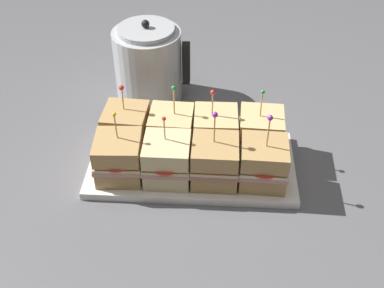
{
  "coord_description": "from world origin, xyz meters",
  "views": [
    {
      "loc": [
        0.05,
        -0.8,
        0.75
      ],
      "look_at": [
        0.0,
        0.0,
        0.07
      ],
      "focal_mm": 45.0,
      "sensor_mm": 36.0,
      "label": 1
    }
  ],
  "objects_px": {
    "sandwich_back_far_right": "(261,133)",
    "serving_platter": "(192,164)",
    "sandwich_back_center_left": "(171,130)",
    "kettle_steel": "(148,64)",
    "sandwich_back_far_left": "(127,128)",
    "sandwich_back_center_right": "(215,132)",
    "sandwich_front_center_left": "(167,160)",
    "sandwich_front_far_right": "(263,163)",
    "sandwich_front_center_right": "(215,161)",
    "sandwich_front_far_left": "(119,158)"
  },
  "relations": [
    {
      "from": "sandwich_back_center_right",
      "to": "kettle_steel",
      "type": "xyz_separation_m",
      "value": [
        -0.18,
        0.23,
        0.03
      ]
    },
    {
      "from": "sandwich_back_center_right",
      "to": "sandwich_back_far_right",
      "type": "xyz_separation_m",
      "value": [
        0.1,
        0.0,
        -0.0
      ]
    },
    {
      "from": "sandwich_front_far_right",
      "to": "sandwich_back_center_left",
      "type": "distance_m",
      "value": 0.23
    },
    {
      "from": "sandwich_back_center_left",
      "to": "sandwich_back_far_right",
      "type": "distance_m",
      "value": 0.2
    },
    {
      "from": "sandwich_back_far_left",
      "to": "sandwich_back_center_left",
      "type": "height_order",
      "value": "sandwich_back_center_left"
    },
    {
      "from": "sandwich_front_far_left",
      "to": "sandwich_back_far_right",
      "type": "relative_size",
      "value": 0.99
    },
    {
      "from": "sandwich_back_far_left",
      "to": "sandwich_back_far_right",
      "type": "xyz_separation_m",
      "value": [
        0.31,
        0.0,
        -0.0
      ]
    },
    {
      "from": "sandwich_back_far_right",
      "to": "sandwich_front_center_right",
      "type": "bearing_deg",
      "value": -134.51
    },
    {
      "from": "serving_platter",
      "to": "sandwich_front_center_left",
      "type": "distance_m",
      "value": 0.09
    },
    {
      "from": "sandwich_front_far_right",
      "to": "serving_platter",
      "type": "bearing_deg",
      "value": 161.85
    },
    {
      "from": "sandwich_back_center_right",
      "to": "sandwich_front_far_right",
      "type": "bearing_deg",
      "value": -44.22
    },
    {
      "from": "sandwich_front_far_left",
      "to": "sandwich_back_center_right",
      "type": "height_order",
      "value": "sandwich_front_far_left"
    },
    {
      "from": "sandwich_back_far_right",
      "to": "serving_platter",
      "type": "bearing_deg",
      "value": -161.16
    },
    {
      "from": "sandwich_back_center_left",
      "to": "sandwich_front_center_right",
      "type": "bearing_deg",
      "value": -45.58
    },
    {
      "from": "sandwich_front_center_right",
      "to": "sandwich_back_center_left",
      "type": "height_order",
      "value": "sandwich_front_center_right"
    },
    {
      "from": "sandwich_back_center_left",
      "to": "kettle_steel",
      "type": "height_order",
      "value": "kettle_steel"
    },
    {
      "from": "sandwich_back_center_left",
      "to": "kettle_steel",
      "type": "xyz_separation_m",
      "value": [
        -0.08,
        0.23,
        0.03
      ]
    },
    {
      "from": "serving_platter",
      "to": "sandwich_front_far_left",
      "type": "height_order",
      "value": "sandwich_front_far_left"
    },
    {
      "from": "sandwich_front_center_right",
      "to": "kettle_steel",
      "type": "distance_m",
      "value": 0.38
    },
    {
      "from": "sandwich_front_far_left",
      "to": "sandwich_front_center_left",
      "type": "relative_size",
      "value": 1.05
    },
    {
      "from": "sandwich_front_center_left",
      "to": "sandwich_front_far_right",
      "type": "xyz_separation_m",
      "value": [
        0.2,
        0.0,
        0.0
      ]
    },
    {
      "from": "sandwich_front_center_right",
      "to": "sandwich_back_far_left",
      "type": "height_order",
      "value": "sandwich_front_center_right"
    },
    {
      "from": "serving_platter",
      "to": "sandwich_back_far_right",
      "type": "height_order",
      "value": "sandwich_back_far_right"
    },
    {
      "from": "sandwich_front_center_right",
      "to": "sandwich_front_far_left",
      "type": "bearing_deg",
      "value": -179.9
    },
    {
      "from": "serving_platter",
      "to": "sandwich_front_far_right",
      "type": "xyz_separation_m",
      "value": [
        0.15,
        -0.05,
        0.06
      ]
    },
    {
      "from": "sandwich_front_far_right",
      "to": "sandwich_back_center_left",
      "type": "relative_size",
      "value": 1.05
    },
    {
      "from": "sandwich_front_center_left",
      "to": "sandwich_front_far_right",
      "type": "height_order",
      "value": "sandwich_front_far_right"
    },
    {
      "from": "sandwich_back_center_left",
      "to": "sandwich_front_center_left",
      "type": "bearing_deg",
      "value": -89.64
    },
    {
      "from": "sandwich_back_center_right",
      "to": "sandwich_back_far_left",
      "type": "bearing_deg",
      "value": 179.6
    },
    {
      "from": "sandwich_back_far_left",
      "to": "sandwich_back_center_right",
      "type": "xyz_separation_m",
      "value": [
        0.2,
        -0.0,
        -0.0
      ]
    },
    {
      "from": "sandwich_front_center_right",
      "to": "sandwich_back_far_right",
      "type": "relative_size",
      "value": 1.06
    },
    {
      "from": "sandwich_front_far_left",
      "to": "sandwich_back_center_left",
      "type": "distance_m",
      "value": 0.15
    },
    {
      "from": "sandwich_back_far_left",
      "to": "sandwich_back_center_right",
      "type": "distance_m",
      "value": 0.2
    },
    {
      "from": "sandwich_front_far_right",
      "to": "sandwich_back_far_left",
      "type": "bearing_deg",
      "value": 161.69
    },
    {
      "from": "sandwich_back_center_right",
      "to": "kettle_steel",
      "type": "distance_m",
      "value": 0.3
    },
    {
      "from": "sandwich_front_center_left",
      "to": "sandwich_back_far_left",
      "type": "relative_size",
      "value": 0.98
    },
    {
      "from": "serving_platter",
      "to": "sandwich_back_far_right",
      "type": "bearing_deg",
      "value": 18.84
    },
    {
      "from": "sandwich_front_center_left",
      "to": "sandwich_back_center_right",
      "type": "relative_size",
      "value": 0.96
    },
    {
      "from": "sandwich_front_far_left",
      "to": "sandwich_front_center_left",
      "type": "xyz_separation_m",
      "value": [
        0.1,
        -0.0,
        0.0
      ]
    },
    {
      "from": "sandwich_front_far_right",
      "to": "kettle_steel",
      "type": "height_order",
      "value": "kettle_steel"
    },
    {
      "from": "serving_platter",
      "to": "sandwich_back_center_left",
      "type": "xyz_separation_m",
      "value": [
        -0.05,
        0.05,
        0.06
      ]
    },
    {
      "from": "sandwich_back_center_left",
      "to": "kettle_steel",
      "type": "distance_m",
      "value": 0.24
    },
    {
      "from": "serving_platter",
      "to": "sandwich_back_center_left",
      "type": "height_order",
      "value": "sandwich_back_center_left"
    },
    {
      "from": "sandwich_back_far_left",
      "to": "sandwich_back_center_left",
      "type": "bearing_deg",
      "value": 0.65
    },
    {
      "from": "sandwich_front_far_left",
      "to": "serving_platter",
      "type": "bearing_deg",
      "value": 18.62
    },
    {
      "from": "sandwich_front_center_left",
      "to": "sandwich_front_far_right",
      "type": "relative_size",
      "value": 0.89
    },
    {
      "from": "sandwich_back_far_left",
      "to": "sandwich_back_far_right",
      "type": "relative_size",
      "value": 0.96
    },
    {
      "from": "serving_platter",
      "to": "kettle_steel",
      "type": "relative_size",
      "value": 2.07
    },
    {
      "from": "serving_platter",
      "to": "sandwich_front_far_right",
      "type": "bearing_deg",
      "value": -18.15
    },
    {
      "from": "sandwich_back_center_right",
      "to": "sandwich_back_far_right",
      "type": "bearing_deg",
      "value": 1.29
    }
  ]
}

